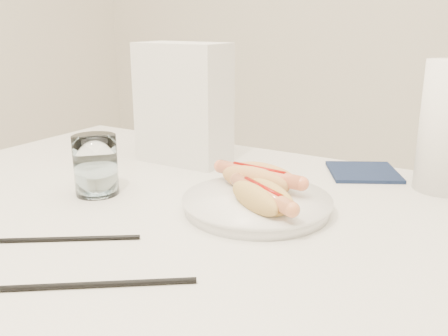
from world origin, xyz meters
The scene contains 9 objects.
table centered at (0.00, 0.00, 0.69)m, with size 1.20×0.80×0.75m.
plate centered at (0.10, 0.04, 0.76)m, with size 0.23×0.23×0.02m, color white.
hotdog_left centered at (0.08, 0.08, 0.79)m, with size 0.16×0.08×0.04m.
hotdog_right centered at (0.13, 0.00, 0.79)m, with size 0.14×0.11×0.04m.
water_glass centered at (-0.18, -0.03, 0.80)m, with size 0.08×0.08×0.11m, color silver.
chopstick_near centered at (-0.08, -0.20, 0.75)m, with size 0.01×0.01×0.21m, color black.
chopstick_far centered at (0.05, -0.27, 0.75)m, with size 0.01×0.01×0.23m, color black.
napkin_box centered at (-0.17, 0.22, 0.88)m, with size 0.19×0.10×0.25m, color silver.
navy_napkin centered at (0.19, 0.33, 0.75)m, with size 0.13×0.13×0.01m, color #121D3A.
Camera 1 is at (0.44, -0.63, 1.05)m, focal length 39.63 mm.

